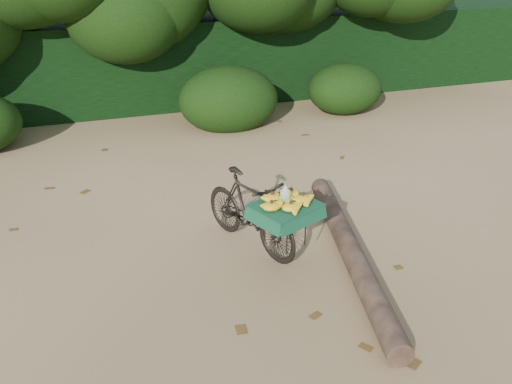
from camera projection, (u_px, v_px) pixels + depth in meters
name	position (u px, v px, depth m)	size (l,w,h in m)	color
ground	(210.00, 245.00, 6.56)	(80.00, 80.00, 0.00)	tan
vendor_bicycle	(251.00, 211.00, 6.32)	(1.14, 1.75, 0.95)	black
fallen_log	(350.00, 250.00, 6.22)	(0.25, 0.25, 3.48)	brown
hedge_backdrop	(135.00, 63.00, 11.55)	(26.00, 1.80, 1.80)	black
tree_row	(100.00, 16.00, 10.20)	(14.50, 2.00, 4.00)	black
bush_clumps	(178.00, 107.00, 10.18)	(8.80, 1.70, 0.90)	black
leaf_litter	(197.00, 220.00, 7.12)	(7.00, 7.30, 0.01)	#513815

